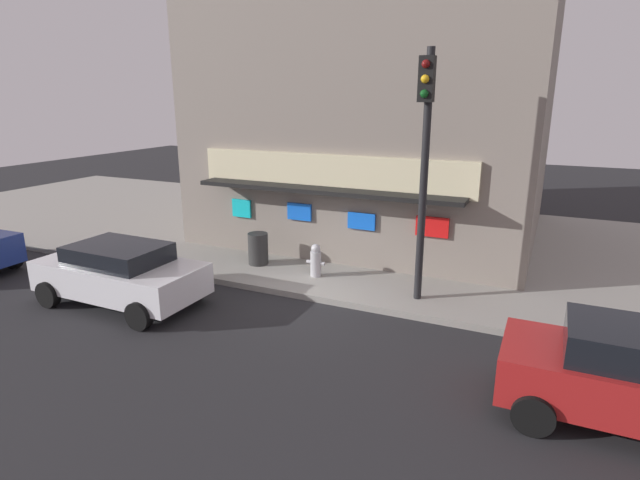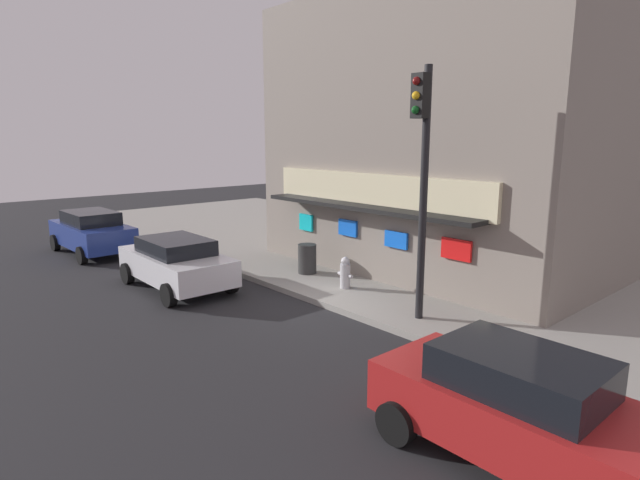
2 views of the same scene
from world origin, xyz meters
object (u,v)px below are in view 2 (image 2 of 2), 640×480
object	(u,v)px
traffic_light	(422,162)
parked_car_white	(176,262)
trash_can	(307,259)
parked_car_red	(517,407)
parked_car_blue	(92,232)
fire_hydrant	(345,273)

from	to	relation	value
traffic_light	parked_car_white	world-z (taller)	traffic_light
trash_can	parked_car_white	xyz separation A→B (m)	(-1.69, -3.60, 0.17)
trash_can	parked_car_white	distance (m)	3.98
parked_car_red	parked_car_blue	xyz separation A→B (m)	(-17.22, 0.02, 0.02)
fire_hydrant	trash_can	bearing A→B (deg)	172.81
traffic_light	parked_car_blue	distance (m)	13.74
fire_hydrant	parked_car_white	distance (m)	4.97
parked_car_white	parked_car_red	bearing A→B (deg)	-1.82
parked_car_blue	parked_car_white	xyz separation A→B (m)	(6.44, 0.32, -0.06)
fire_hydrant	parked_car_blue	distance (m)	10.75
traffic_light	parked_car_red	world-z (taller)	traffic_light
fire_hydrant	trash_can	xyz separation A→B (m)	(-1.98, 0.25, 0.02)
fire_hydrant	trash_can	distance (m)	1.99
traffic_light	trash_can	distance (m)	5.91
trash_can	traffic_light	bearing A→B (deg)	-8.53
traffic_light	fire_hydrant	world-z (taller)	traffic_light
fire_hydrant	parked_car_red	size ratio (longest dim) A/B	0.23
parked_car_red	parked_car_blue	bearing A→B (deg)	179.94
traffic_light	trash_can	world-z (taller)	traffic_light
traffic_light	parked_car_blue	world-z (taller)	traffic_light
parked_car_red	parked_car_blue	world-z (taller)	parked_car_blue
fire_hydrant	parked_car_blue	xyz separation A→B (m)	(-10.10, -3.67, 0.25)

